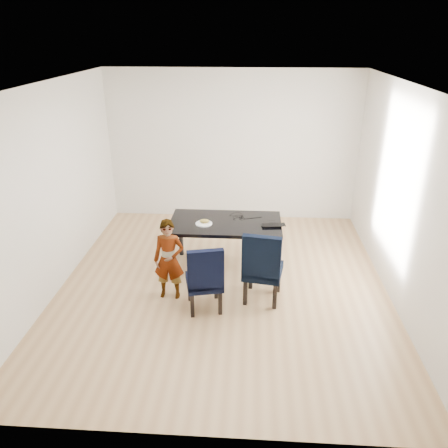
# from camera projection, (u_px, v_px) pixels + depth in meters

# --- Properties ---
(floor) EXTENTS (4.50, 5.00, 0.01)m
(floor) POSITION_uv_depth(u_px,v_px,m) (223.00, 285.00, 6.12)
(floor) COLOR tan
(floor) RESTS_ON ground
(ceiling) EXTENTS (4.50, 5.00, 0.01)m
(ceiling) POSITION_uv_depth(u_px,v_px,m) (223.00, 84.00, 5.02)
(ceiling) COLOR white
(ceiling) RESTS_ON wall_back
(wall_back) EXTENTS (4.50, 0.01, 2.70)m
(wall_back) POSITION_uv_depth(u_px,v_px,m) (232.00, 147.00, 7.85)
(wall_back) COLOR silver
(wall_back) RESTS_ON ground
(wall_front) EXTENTS (4.50, 0.01, 2.70)m
(wall_front) POSITION_uv_depth(u_px,v_px,m) (201.00, 309.00, 3.29)
(wall_front) COLOR silver
(wall_front) RESTS_ON ground
(wall_left) EXTENTS (0.01, 5.00, 2.70)m
(wall_left) POSITION_uv_depth(u_px,v_px,m) (51.00, 191.00, 5.70)
(wall_left) COLOR silver
(wall_left) RESTS_ON ground
(wall_right) EXTENTS (0.01, 5.00, 2.70)m
(wall_right) POSITION_uv_depth(u_px,v_px,m) (403.00, 199.00, 5.44)
(wall_right) COLOR white
(wall_right) RESTS_ON ground
(dining_table) EXTENTS (1.60, 0.90, 0.75)m
(dining_table) POSITION_uv_depth(u_px,v_px,m) (225.00, 245.00, 6.42)
(dining_table) COLOR black
(dining_table) RESTS_ON floor
(chair_left) EXTENTS (0.53, 0.55, 0.92)m
(chair_left) POSITION_uv_depth(u_px,v_px,m) (204.00, 276.00, 5.45)
(chair_left) COLOR black
(chair_left) RESTS_ON floor
(chair_right) EXTENTS (0.56, 0.57, 1.00)m
(chair_right) POSITION_uv_depth(u_px,v_px,m) (263.00, 265.00, 5.63)
(chair_right) COLOR black
(chair_right) RESTS_ON floor
(child) EXTENTS (0.41, 0.27, 1.10)m
(child) POSITION_uv_depth(u_px,v_px,m) (169.00, 260.00, 5.66)
(child) COLOR orange
(child) RESTS_ON floor
(plate) EXTENTS (0.24, 0.24, 0.01)m
(plate) POSITION_uv_depth(u_px,v_px,m) (204.00, 224.00, 6.20)
(plate) COLOR white
(plate) RESTS_ON dining_table
(sandwich) EXTENTS (0.15, 0.11, 0.06)m
(sandwich) POSITION_uv_depth(u_px,v_px,m) (204.00, 221.00, 6.20)
(sandwich) COLOR olive
(sandwich) RESTS_ON plate
(laptop) EXTENTS (0.36, 0.25, 0.03)m
(laptop) POSITION_uv_depth(u_px,v_px,m) (273.00, 224.00, 6.17)
(laptop) COLOR black
(laptop) RESTS_ON dining_table
(cable_tangle) EXTENTS (0.19, 0.19, 0.01)m
(cable_tangle) POSITION_uv_depth(u_px,v_px,m) (239.00, 218.00, 6.38)
(cable_tangle) COLOR black
(cable_tangle) RESTS_ON dining_table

